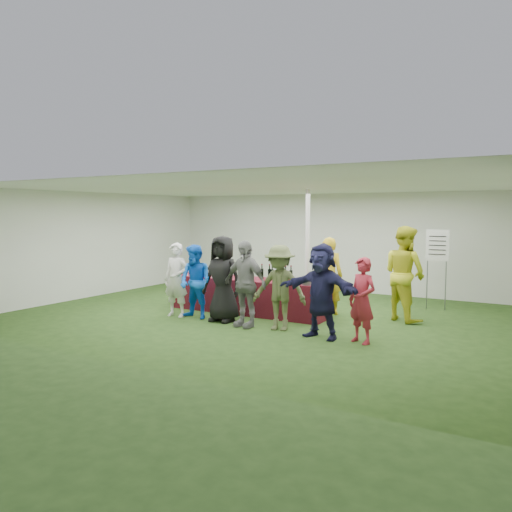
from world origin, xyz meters
The scene contains 18 objects.
ground centered at (0.00, 0.00, 0.00)m, with size 60.00×60.00×0.00m, color #284719.
tent centered at (0.50, 1.20, 1.35)m, with size 10.00×10.00×10.00m.
serving_table centered at (-0.41, 0.11, 0.38)m, with size 3.60×0.80×0.75m, color #5B1320.
wine_bottles centered at (0.22, 0.24, 0.87)m, with size 0.75×0.12×0.32m.
wine_glasses centered at (-0.83, -0.14, 0.86)m, with size 2.79×0.09×0.16m.
water_bottle centered at (-0.40, 0.19, 0.85)m, with size 0.07×0.07×0.23m.
bar_towel centered at (1.07, 0.16, 0.77)m, with size 0.25×0.18×0.03m, color white.
dump_bucket centered at (1.11, -0.11, 0.84)m, with size 0.24×0.24×0.18m, color slate.
wine_list_sign centered at (3.06, 2.54, 1.32)m, with size 0.50×0.03×1.80m.
staff_pourer centered at (1.16, 0.84, 0.83)m, with size 0.61×0.40×1.66m, color gold.
staff_back centered at (2.72, 1.02, 0.96)m, with size 0.93×0.72×1.91m, color gold.
customer_0 centered at (-1.50, -0.99, 0.78)m, with size 0.57×0.37×1.55m, color silver.
customer_1 centered at (-1.03, -0.95, 0.76)m, with size 0.74×0.58×1.52m, color blue.
customer_2 centered at (-0.40, -0.88, 0.86)m, with size 0.84×0.55×1.72m, color black.
customer_3 centered at (0.23, -1.06, 0.83)m, with size 0.97×0.40×1.66m, color slate.
customer_4 centered at (0.93, -0.98, 0.79)m, with size 1.02×0.59×1.59m, color #4D5630.
customer_5 centered at (1.83, -1.12, 0.83)m, with size 1.54×0.49×1.66m, color #18183B.
customer_6 centered at (2.55, -1.10, 0.72)m, with size 0.53×0.35×1.44m, color maroon.
Camera 1 is at (5.17, -9.07, 2.18)m, focal length 35.00 mm.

